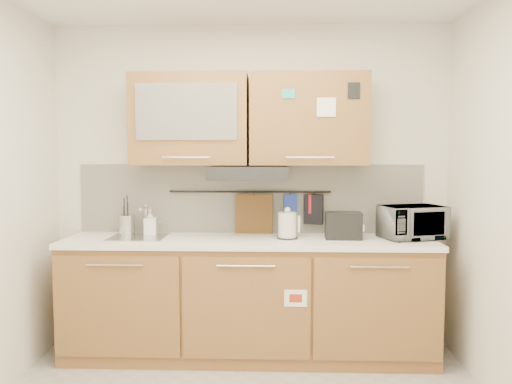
{
  "coord_description": "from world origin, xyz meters",
  "views": [
    {
      "loc": [
        0.19,
        -2.58,
        1.56
      ],
      "look_at": [
        0.06,
        1.05,
        1.29
      ],
      "focal_mm": 35.0,
      "sensor_mm": 36.0,
      "label": 1
    }
  ],
  "objects": [
    {
      "name": "utensil_rail",
      "position": [
        0.0,
        1.45,
        1.26
      ],
      "size": [
        1.3,
        0.02,
        0.02
      ],
      "primitive_type": "cylinder",
      "rotation": [
        0.0,
        1.57,
        0.0
      ],
      "color": "black",
      "rests_on": "backsplash"
    },
    {
      "name": "backsplash",
      "position": [
        0.0,
        1.49,
        1.2
      ],
      "size": [
        2.8,
        0.02,
        0.56
      ],
      "primitive_type": "cube",
      "color": "silver",
      "rests_on": "countertop"
    },
    {
      "name": "soap_bottle",
      "position": [
        -0.79,
        1.31,
        1.02
      ],
      "size": [
        0.11,
        0.11,
        0.21
      ],
      "primitive_type": "imported",
      "rotation": [
        0.0,
        0.0,
        0.16
      ],
      "color": "#999999",
      "rests_on": "countertop"
    },
    {
      "name": "range_hood",
      "position": [
        0.0,
        1.25,
        1.42
      ],
      "size": [
        0.6,
        0.46,
        0.1
      ],
      "primitive_type": "cube",
      "color": "black",
      "rests_on": "upper_cabinets"
    },
    {
      "name": "sink",
      "position": [
        -0.85,
        1.21,
        0.92
      ],
      "size": [
        0.42,
        0.4,
        0.26
      ],
      "color": "silver",
      "rests_on": "countertop"
    },
    {
      "name": "pot_holder",
      "position": [
        0.53,
        1.44,
        1.16
      ],
      "size": [
        0.13,
        0.04,
        0.16
      ],
      "primitive_type": "cube",
      "rotation": [
        0.0,
        0.0,
        0.18
      ],
      "color": "#AE1723",
      "rests_on": "utensil_rail"
    },
    {
      "name": "cutting_board",
      "position": [
        0.03,
        1.44,
        1.05
      ],
      "size": [
        0.3,
        0.04,
        0.38
      ],
      "primitive_type": "cube",
      "rotation": [
        0.0,
        0.0,
        -0.06
      ],
      "color": "brown",
      "rests_on": "utensil_rail"
    },
    {
      "name": "base_cabinet",
      "position": [
        0.0,
        1.19,
        0.41
      ],
      "size": [
        2.8,
        0.64,
        0.88
      ],
      "color": "olive",
      "rests_on": "floor"
    },
    {
      "name": "countertop",
      "position": [
        0.0,
        1.19,
        0.9
      ],
      "size": [
        2.82,
        0.62,
        0.04
      ],
      "primitive_type": "cube",
      "color": "white",
      "rests_on": "base_cabinet"
    },
    {
      "name": "kettle",
      "position": [
        0.3,
        1.19,
        1.02
      ],
      "size": [
        0.18,
        0.16,
        0.24
      ],
      "rotation": [
        0.0,
        0.0,
        0.22
      ],
      "color": "silver",
      "rests_on": "countertop"
    },
    {
      "name": "microwave",
      "position": [
        1.25,
        1.23,
        1.05
      ],
      "size": [
        0.53,
        0.43,
        0.25
      ],
      "primitive_type": "imported",
      "rotation": [
        0.0,
        0.0,
        0.3
      ],
      "color": "#999999",
      "rests_on": "countertop"
    },
    {
      "name": "upper_cabinets",
      "position": [
        -0.0,
        1.32,
        1.83
      ],
      "size": [
        1.82,
        0.37,
        0.7
      ],
      "color": "olive",
      "rests_on": "wall_back"
    },
    {
      "name": "dark_pouch",
      "position": [
        0.52,
        1.44,
        1.12
      ],
      "size": [
        0.16,
        0.09,
        0.24
      ],
      "primitive_type": "cube",
      "rotation": [
        0.0,
        0.0,
        -0.31
      ],
      "color": "black",
      "rests_on": "utensil_rail"
    },
    {
      "name": "oven_mitt",
      "position": [
        0.33,
        1.44,
        1.15
      ],
      "size": [
        0.11,
        0.04,
        0.18
      ],
      "primitive_type": "cube",
      "rotation": [
        0.0,
        0.0,
        0.11
      ],
      "color": "navy",
      "rests_on": "utensil_rail"
    },
    {
      "name": "wall_back",
      "position": [
        0.0,
        1.5,
        1.3
      ],
      "size": [
        3.2,
        0.0,
        3.2
      ],
      "primitive_type": "plane",
      "rotation": [
        1.57,
        0.0,
        0.0
      ],
      "color": "silver",
      "rests_on": "ground"
    },
    {
      "name": "utensil_crock",
      "position": [
        -0.98,
        1.34,
        1.0
      ],
      "size": [
        0.14,
        0.14,
        0.32
      ],
      "rotation": [
        0.0,
        0.0,
        -0.12
      ],
      "color": "#AEAEB3",
      "rests_on": "countertop"
    },
    {
      "name": "toaster",
      "position": [
        0.72,
        1.2,
        1.02
      ],
      "size": [
        0.27,
        0.17,
        0.21
      ],
      "rotation": [
        0.0,
        0.0,
        -0.03
      ],
      "color": "black",
      "rests_on": "countertop"
    }
  ]
}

